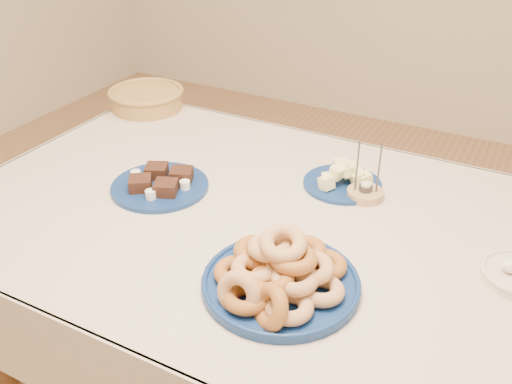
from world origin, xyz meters
TOP-DOWN VIEW (x-y plane):
  - dining_table at (0.00, 0.00)m, footprint 1.71×1.11m
  - donut_platter at (0.16, -0.25)m, footprint 0.42×0.42m
  - melon_plate at (0.13, 0.25)m, footprint 0.29×0.29m
  - brownie_plate at (-0.33, -0.01)m, footprint 0.35×0.35m
  - wicker_basket at (-0.74, 0.46)m, footprint 0.34×0.34m
  - candle_holder at (0.20, 0.22)m, footprint 0.13×0.13m

SIDE VIEW (x-z plane):
  - dining_table at x=0.00m, z-range 0.27..1.02m
  - brownie_plate at x=-0.33m, z-range 0.74..0.79m
  - candle_holder at x=0.20m, z-range 0.68..0.85m
  - melon_plate at x=0.13m, z-range 0.73..0.81m
  - wicker_basket at x=-0.74m, z-range 0.75..0.83m
  - donut_platter at x=0.16m, z-range 0.71..0.87m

